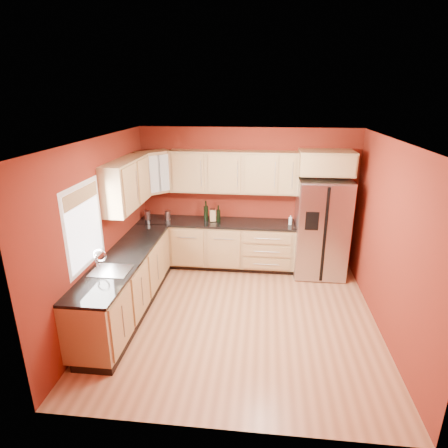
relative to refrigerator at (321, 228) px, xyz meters
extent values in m
plane|color=#A66540|center=(-1.35, -1.62, -0.89)|extent=(4.00, 4.00, 0.00)
plane|color=silver|center=(-1.35, -1.62, 1.71)|extent=(4.00, 4.00, 0.00)
cube|color=maroon|center=(-1.35, 0.38, 0.41)|extent=(4.00, 0.04, 2.60)
cube|color=maroon|center=(-1.35, -3.62, 0.41)|extent=(4.00, 0.04, 2.60)
cube|color=maroon|center=(-3.35, -1.62, 0.41)|extent=(0.04, 4.00, 2.60)
cube|color=maroon|center=(0.65, -1.62, 0.41)|extent=(0.04, 4.00, 2.60)
cube|color=#A3844F|center=(-1.90, 0.07, -0.45)|extent=(2.90, 0.60, 0.88)
cube|color=#A3844F|center=(-3.05, -1.62, -0.45)|extent=(0.60, 2.80, 0.88)
cube|color=black|center=(-1.90, 0.06, 0.01)|extent=(2.90, 0.62, 0.04)
cube|color=black|center=(-3.04, -1.62, 0.01)|extent=(0.62, 2.80, 0.04)
cube|color=#A3844F|center=(-1.60, 0.21, 0.94)|extent=(2.30, 0.33, 0.75)
cube|color=#A3844F|center=(-3.19, -0.90, 0.94)|extent=(0.33, 1.35, 0.75)
cube|color=#A3844F|center=(-3.02, 0.04, 0.94)|extent=(0.67, 0.67, 0.75)
cube|color=#A3844F|center=(0.00, 0.07, 1.16)|extent=(0.92, 0.60, 0.40)
cube|color=#ADADB2|center=(0.00, 0.00, 0.00)|extent=(0.90, 0.75, 1.78)
cube|color=white|center=(-3.33, -2.12, 0.66)|extent=(0.03, 0.90, 1.00)
cylinder|color=#ADADB2|center=(-2.82, 0.06, 0.12)|extent=(0.12, 0.12, 0.17)
cylinder|color=#ADADB2|center=(-3.20, 0.03, 0.12)|extent=(0.13, 0.13, 0.17)
cube|color=tan|center=(-1.97, 0.08, 0.14)|extent=(0.13, 0.12, 0.21)
cylinder|color=white|center=(-0.55, 0.03, 0.12)|extent=(0.07, 0.07, 0.17)
camera|label=1|loc=(-1.05, -6.44, 2.27)|focal=30.00mm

